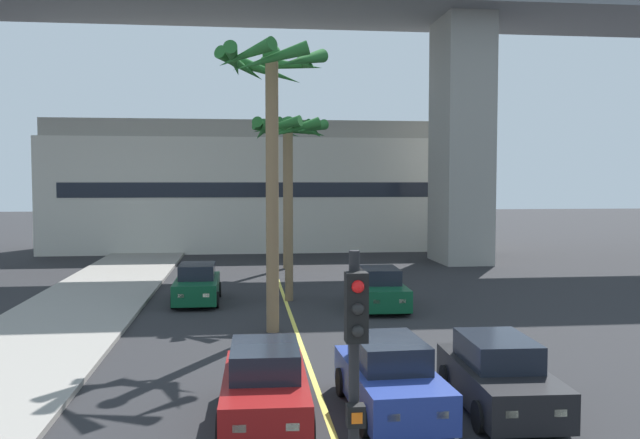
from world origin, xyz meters
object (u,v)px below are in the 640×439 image
(car_queue_front, at_px, (499,377))
(car_queue_second, at_px, (380,290))
(palm_tree_mid_median, at_px, (271,101))
(palm_tree_far_median, at_px, (289,144))
(car_queue_third, at_px, (197,285))
(car_queue_fifth, at_px, (265,387))
(car_queue_fourth, at_px, (390,379))
(traffic_light_median_near, at_px, (355,386))
(palm_tree_near_median, at_px, (286,148))

(car_queue_front, bearing_deg, car_queue_second, 90.95)
(palm_tree_mid_median, distance_m, palm_tree_far_median, 5.85)
(car_queue_front, relative_size, palm_tree_far_median, 0.55)
(car_queue_third, relative_size, car_queue_fifth, 0.99)
(car_queue_fourth, height_order, palm_tree_mid_median, palm_tree_mid_median)
(car_queue_fifth, relative_size, palm_tree_far_median, 0.55)
(car_queue_third, height_order, traffic_light_median_near, traffic_light_median_near)
(car_queue_second, distance_m, traffic_light_median_near, 18.87)
(car_queue_fifth, distance_m, palm_tree_far_median, 15.08)
(palm_tree_mid_median, bearing_deg, palm_tree_far_median, 80.43)
(car_queue_front, height_order, palm_tree_mid_median, palm_tree_mid_median)
(car_queue_third, relative_size, palm_tree_near_median, 0.48)
(car_queue_third, bearing_deg, car_queue_fifth, -80.62)
(palm_tree_far_median, bearing_deg, car_queue_third, 179.95)
(palm_tree_near_median, bearing_deg, car_queue_third, -113.11)
(car_queue_third, bearing_deg, car_queue_second, -15.99)
(car_queue_fifth, bearing_deg, palm_tree_mid_median, 86.55)
(car_queue_front, height_order, car_queue_fifth, same)
(car_queue_front, relative_size, car_queue_fourth, 1.00)
(traffic_light_median_near, height_order, palm_tree_far_median, palm_tree_far_median)
(car_queue_front, xyz_separation_m, car_queue_fifth, (-5.05, -0.14, 0.00))
(car_queue_fifth, bearing_deg, car_queue_second, 67.66)
(car_queue_second, xyz_separation_m, palm_tree_near_median, (-2.84, 12.15, 6.06))
(car_queue_third, relative_size, palm_tree_mid_median, 0.44)
(car_queue_front, distance_m, traffic_light_median_near, 8.13)
(car_queue_front, bearing_deg, car_queue_third, 118.13)
(palm_tree_near_median, height_order, palm_tree_far_median, palm_tree_near_median)
(car_queue_fifth, bearing_deg, car_queue_fourth, 5.43)
(car_queue_fifth, relative_size, traffic_light_median_near, 0.99)
(car_queue_fifth, distance_m, traffic_light_median_near, 6.83)
(palm_tree_mid_median, bearing_deg, car_queue_second, 39.72)
(palm_tree_near_median, bearing_deg, car_queue_fourth, -88.41)
(car_queue_front, distance_m, car_queue_second, 11.69)
(car_queue_fourth, height_order, traffic_light_median_near, traffic_light_median_near)
(car_queue_third, distance_m, traffic_light_median_near, 20.69)
(car_queue_third, relative_size, car_queue_fourth, 0.99)
(car_queue_front, height_order, palm_tree_far_median, palm_tree_far_median)
(palm_tree_near_median, xyz_separation_m, palm_tree_far_median, (-0.57, -10.10, -0.33))
(car_queue_front, xyz_separation_m, palm_tree_far_median, (-3.60, 13.74, 5.73))
(palm_tree_near_median, height_order, palm_tree_mid_median, palm_tree_mid_median)
(car_queue_third, bearing_deg, palm_tree_mid_median, -63.86)
(car_queue_second, relative_size, car_queue_fourth, 1.00)
(palm_tree_near_median, bearing_deg, palm_tree_mid_median, -95.52)
(car_queue_third, height_order, palm_tree_mid_median, palm_tree_mid_median)
(car_queue_front, relative_size, car_queue_fifth, 1.01)
(car_queue_front, height_order, car_queue_second, same)
(car_queue_second, height_order, traffic_light_median_near, traffic_light_median_near)
(car_queue_fourth, height_order, car_queue_fifth, same)
(car_queue_fifth, xyz_separation_m, palm_tree_near_median, (2.02, 23.98, 6.06))
(car_queue_fifth, bearing_deg, palm_tree_far_median, 84.03)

